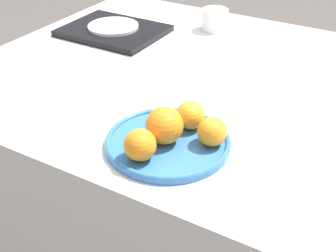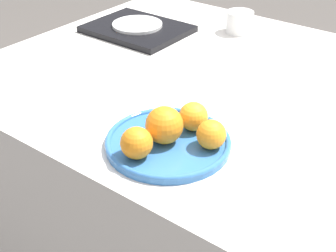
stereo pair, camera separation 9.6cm
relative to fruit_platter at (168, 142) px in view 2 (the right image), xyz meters
The scene contains 9 objects.
table 0.53m from the fruit_platter, 78.31° to the left, with size 1.59×1.03×0.77m.
fruit_platter is the anchor object (origin of this frame).
orange_0 0.04m from the fruit_platter, 126.86° to the right, with size 0.08×0.08×0.08m.
orange_1 0.09m from the fruit_platter, 100.08° to the right, with size 0.07×0.07×0.07m.
orange_2 0.10m from the fruit_platter, 22.26° to the left, with size 0.06×0.06×0.06m.
orange_3 0.08m from the fruit_platter, 77.22° to the left, with size 0.06×0.06×0.06m.
serving_tray 0.67m from the fruit_platter, 135.88° to the left, with size 0.32×0.25×0.02m.
side_plate 0.67m from the fruit_platter, 135.88° to the left, with size 0.17×0.17×0.01m.
cup_0 0.70m from the fruit_platter, 107.72° to the left, with size 0.09×0.09×0.07m.
Camera 2 is at (0.42, -0.99, 1.33)m, focal length 50.00 mm.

